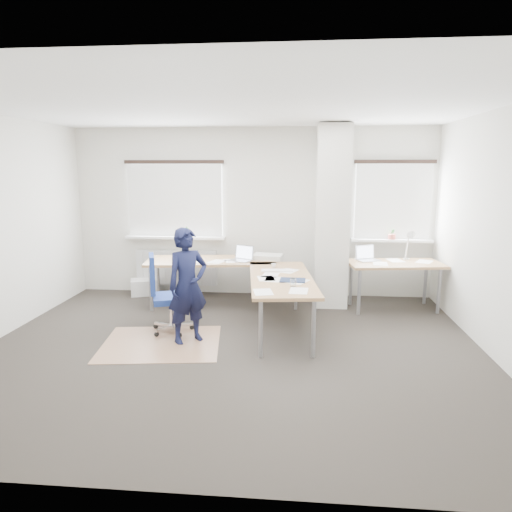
# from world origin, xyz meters

# --- Properties ---
(ground) EXTENTS (6.00, 6.00, 0.00)m
(ground) POSITION_xyz_m (0.00, 0.00, 0.00)
(ground) COLOR #2B2622
(ground) RESTS_ON ground
(room_shell) EXTENTS (6.04, 5.04, 2.82)m
(room_shell) POSITION_xyz_m (0.18, 0.45, 1.75)
(room_shell) COLOR silver
(room_shell) RESTS_ON ground
(floor_mat) EXTENTS (1.57, 1.38, 0.01)m
(floor_mat) POSITION_xyz_m (-0.89, 0.08, 0.00)
(floor_mat) COLOR #936B50
(floor_mat) RESTS_ON ground
(white_crate) EXTENTS (0.52, 0.44, 0.27)m
(white_crate) POSITION_xyz_m (-1.83, 2.25, 0.13)
(white_crate) COLOR white
(white_crate) RESTS_ON ground
(desk_main) EXTENTS (2.68, 2.63, 0.96)m
(desk_main) POSITION_xyz_m (0.04, 1.25, 0.69)
(desk_main) COLOR olive
(desk_main) RESTS_ON ground
(desk_side) EXTENTS (1.48, 0.88, 1.22)m
(desk_side) POSITION_xyz_m (2.24, 1.81, 0.69)
(desk_side) COLOR olive
(desk_side) RESTS_ON ground
(task_chair) EXTENTS (0.60, 0.58, 1.05)m
(task_chair) POSITION_xyz_m (-0.91, 0.50, 0.29)
(task_chair) COLOR navy
(task_chair) RESTS_ON ground
(person) EXTENTS (0.62, 0.59, 1.43)m
(person) POSITION_xyz_m (-0.56, 0.20, 0.72)
(person) COLOR black
(person) RESTS_ON ground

